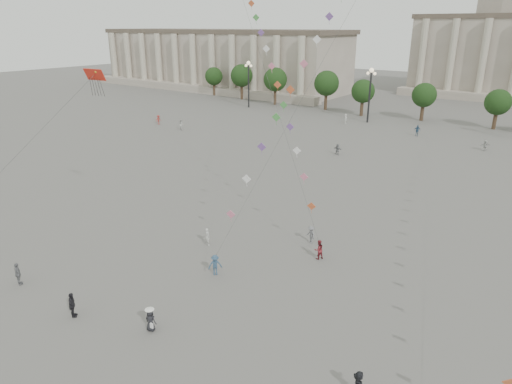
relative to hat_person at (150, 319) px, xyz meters
The scene contains 20 objects.
ground 1.53m from the hat_person, 141.67° to the left, with size 360.00×360.00×0.00m, color #595754.
hall_west 121.66m from the hat_person, 128.75° to the left, with size 84.00×26.22×17.20m.
tree_row 78.93m from the hat_person, 90.73° to the left, with size 137.12×5.12×8.00m.
lamp_post_far_west 84.68m from the hat_person, 123.02° to the left, with size 2.00×0.90×10.65m.
lamp_post_mid_west 72.87m from the hat_person, 102.74° to the left, with size 2.00×0.90×10.65m.
person_crowd_0 65.02m from the hat_person, 93.66° to the left, with size 1.13×0.47×1.93m, color #365779.
person_crowd_1 60.08m from the hat_person, 133.33° to the left, with size 0.93×0.73×1.92m, color silver.
person_crowd_2 65.67m from the hat_person, 137.33° to the left, with size 1.18×0.68×1.83m, color #9C302A.
person_crowd_3 13.32m from the hat_person, 11.98° to the left, with size 1.44×0.46×1.55m, color #222328.
person_crowd_4 61.55m from the hat_person, 82.84° to the left, with size 1.53×0.49×1.65m, color #B8B8B3.
person_crowd_6 17.14m from the hat_person, 83.59° to the left, with size 1.05×0.60×1.62m, color slate.
person_crowd_10 70.09m from the hat_person, 105.86° to the left, with size 0.68×0.44×1.86m, color white.
person_crowd_12 46.45m from the hat_person, 102.18° to the left, with size 1.51×0.48×1.63m, color slate.
person_crowd_13 12.39m from the hat_person, 115.07° to the left, with size 0.59×0.39×1.61m, color beige.
tourist_1 5.73m from the hat_person, 158.45° to the right, with size 1.06×0.44×1.80m, color black.
tourist_3 12.44m from the hat_person, 169.96° to the right, with size 1.05×0.44×1.79m, color slate.
kite_flyer_0 15.32m from the hat_person, 75.03° to the left, with size 0.83×0.65×1.70m, color maroon.
kite_flyer_1 7.82m from the hat_person, 99.45° to the left, with size 1.10×0.63×1.70m, color #2E4B69.
hat_person is the anchor object (origin of this frame).
dragon_kite 22.34m from the hat_person, 150.93° to the left, with size 4.68×6.48×18.97m.
Camera 1 is at (20.94, -16.47, 18.47)m, focal length 32.00 mm.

